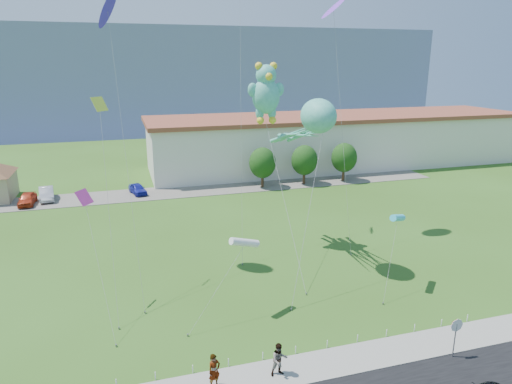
{
  "coord_description": "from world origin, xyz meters",
  "views": [
    {
      "loc": [
        -7.74,
        -22.58,
        16.35
      ],
      "look_at": [
        1.36,
        8.0,
        7.2
      ],
      "focal_mm": 32.0,
      "sensor_mm": 36.0,
      "label": 1
    }
  ],
  "objects_px": {
    "warehouse": "(338,140)",
    "octopus_kite": "(311,124)",
    "teddy_bear_kite": "(266,92)",
    "pedestrian_left": "(214,371)",
    "parked_car_blue": "(138,189)",
    "parked_car_silver": "(47,194)",
    "pedestrian_right": "(279,359)",
    "parked_car_red": "(27,199)",
    "stop_sign": "(456,329)"
  },
  "relations": [
    {
      "from": "parked_car_red",
      "to": "parked_car_blue",
      "type": "distance_m",
      "value": 12.74
    },
    {
      "from": "stop_sign",
      "to": "parked_car_blue",
      "type": "bearing_deg",
      "value": 111.68
    },
    {
      "from": "stop_sign",
      "to": "pedestrian_left",
      "type": "bearing_deg",
      "value": 174.14
    },
    {
      "from": "warehouse",
      "to": "pedestrian_left",
      "type": "xyz_separation_m",
      "value": [
        -30.1,
        -46.81,
        -3.08
      ]
    },
    {
      "from": "octopus_kite",
      "to": "warehouse",
      "type": "bearing_deg",
      "value": 59.94
    },
    {
      "from": "parked_car_silver",
      "to": "parked_car_blue",
      "type": "height_order",
      "value": "parked_car_silver"
    },
    {
      "from": "parked_car_silver",
      "to": "parked_car_blue",
      "type": "relative_size",
      "value": 1.22
    },
    {
      "from": "stop_sign",
      "to": "pedestrian_right",
      "type": "xyz_separation_m",
      "value": [
        -10.08,
        1.32,
        -0.83
      ]
    },
    {
      "from": "warehouse",
      "to": "pedestrian_right",
      "type": "distance_m",
      "value": 53.98
    },
    {
      "from": "stop_sign",
      "to": "pedestrian_right",
      "type": "height_order",
      "value": "stop_sign"
    },
    {
      "from": "warehouse",
      "to": "octopus_kite",
      "type": "distance_m",
      "value": 39.72
    },
    {
      "from": "pedestrian_left",
      "to": "parked_car_silver",
      "type": "relative_size",
      "value": 0.41
    },
    {
      "from": "stop_sign",
      "to": "teddy_bear_kite",
      "type": "xyz_separation_m",
      "value": [
        -5.17,
        19.2,
        12.03
      ]
    },
    {
      "from": "parked_car_silver",
      "to": "teddy_bear_kite",
      "type": "xyz_separation_m",
      "value": [
        21.38,
        -20.98,
        13.07
      ]
    },
    {
      "from": "warehouse",
      "to": "parked_car_silver",
      "type": "height_order",
      "value": "warehouse"
    },
    {
      "from": "octopus_kite",
      "to": "teddy_bear_kite",
      "type": "xyz_separation_m",
      "value": [
        -2.13,
        4.75,
        2.25
      ]
    },
    {
      "from": "pedestrian_right",
      "to": "parked_car_red",
      "type": "xyz_separation_m",
      "value": [
        -18.38,
        37.3,
        -0.27
      ]
    },
    {
      "from": "pedestrian_right",
      "to": "teddy_bear_kite",
      "type": "bearing_deg",
      "value": 73.85
    },
    {
      "from": "parked_car_red",
      "to": "parked_car_silver",
      "type": "distance_m",
      "value": 2.46
    },
    {
      "from": "stop_sign",
      "to": "octopus_kite",
      "type": "bearing_deg",
      "value": 101.87
    },
    {
      "from": "teddy_bear_kite",
      "to": "warehouse",
      "type": "bearing_deg",
      "value": 53.24
    },
    {
      "from": "parked_car_red",
      "to": "parked_car_silver",
      "type": "xyz_separation_m",
      "value": [
        1.91,
        1.55,
        0.05
      ]
    },
    {
      "from": "teddy_bear_kite",
      "to": "octopus_kite",
      "type": "bearing_deg",
      "value": -65.81
    },
    {
      "from": "pedestrian_right",
      "to": "parked_car_silver",
      "type": "relative_size",
      "value": 0.41
    },
    {
      "from": "pedestrian_left",
      "to": "octopus_kite",
      "type": "height_order",
      "value": "octopus_kite"
    },
    {
      "from": "pedestrian_left",
      "to": "parked_car_blue",
      "type": "xyz_separation_m",
      "value": [
        -2.16,
        38.24,
        -0.33
      ]
    },
    {
      "from": "pedestrian_left",
      "to": "parked_car_blue",
      "type": "height_order",
      "value": "pedestrian_left"
    },
    {
      "from": "stop_sign",
      "to": "parked_car_blue",
      "type": "relative_size",
      "value": 0.66
    },
    {
      "from": "stop_sign",
      "to": "parked_car_silver",
      "type": "height_order",
      "value": "stop_sign"
    },
    {
      "from": "stop_sign",
      "to": "parked_car_red",
      "type": "bearing_deg",
      "value": 126.38
    },
    {
      "from": "pedestrian_right",
      "to": "parked_car_blue",
      "type": "height_order",
      "value": "pedestrian_right"
    },
    {
      "from": "octopus_kite",
      "to": "teddy_bear_kite",
      "type": "height_order",
      "value": "teddy_bear_kite"
    },
    {
      "from": "warehouse",
      "to": "octopus_kite",
      "type": "relative_size",
      "value": 4.44
    },
    {
      "from": "pedestrian_left",
      "to": "parked_car_silver",
      "type": "height_order",
      "value": "pedestrian_left"
    },
    {
      "from": "parked_car_red",
      "to": "octopus_kite",
      "type": "xyz_separation_m",
      "value": [
        25.42,
        -24.18,
        10.87
      ]
    },
    {
      "from": "parked_car_silver",
      "to": "teddy_bear_kite",
      "type": "relative_size",
      "value": 0.28
    },
    {
      "from": "pedestrian_right",
      "to": "teddy_bear_kite",
      "type": "xyz_separation_m",
      "value": [
        4.91,
        17.88,
        12.86
      ]
    },
    {
      "from": "warehouse",
      "to": "pedestrian_left",
      "type": "bearing_deg",
      "value": -122.74
    },
    {
      "from": "pedestrian_left",
      "to": "teddy_bear_kite",
      "type": "distance_m",
      "value": 23.52
    },
    {
      "from": "pedestrian_right",
      "to": "parked_car_blue",
      "type": "distance_m",
      "value": 38.74
    },
    {
      "from": "stop_sign",
      "to": "teddy_bear_kite",
      "type": "height_order",
      "value": "teddy_bear_kite"
    },
    {
      "from": "teddy_bear_kite",
      "to": "parked_car_blue",
      "type": "bearing_deg",
      "value": 117.38
    },
    {
      "from": "pedestrian_left",
      "to": "parked_car_silver",
      "type": "distance_m",
      "value": 40.89
    },
    {
      "from": "warehouse",
      "to": "parked_car_red",
      "type": "height_order",
      "value": "warehouse"
    },
    {
      "from": "warehouse",
      "to": "pedestrian_right",
      "type": "relative_size",
      "value": 32.51
    },
    {
      "from": "parked_car_silver",
      "to": "octopus_kite",
      "type": "bearing_deg",
      "value": -55.62
    },
    {
      "from": "parked_car_blue",
      "to": "octopus_kite",
      "type": "relative_size",
      "value": 0.28
    },
    {
      "from": "warehouse",
      "to": "parked_car_blue",
      "type": "relative_size",
      "value": 16.02
    },
    {
      "from": "warehouse",
      "to": "parked_car_red",
      "type": "relative_size",
      "value": 14.61
    },
    {
      "from": "pedestrian_left",
      "to": "parked_car_red",
      "type": "distance_m",
      "value": 40.09
    }
  ]
}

